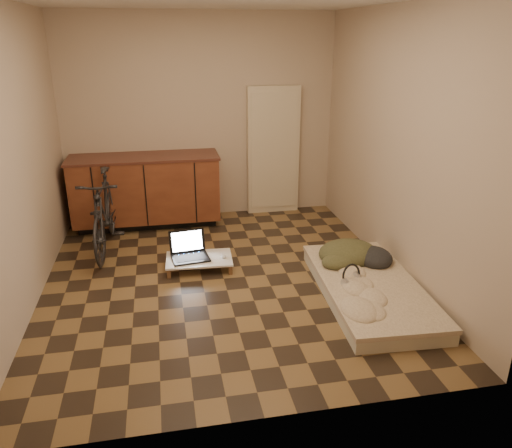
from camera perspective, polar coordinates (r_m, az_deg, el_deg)
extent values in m
cube|color=brown|center=(5.09, -3.72, -6.25)|extent=(3.50, 4.00, 0.00)
cube|color=#BCA791|center=(6.60, -6.33, 11.89)|extent=(3.50, 0.00, 2.60)
cube|color=#BCA791|center=(2.75, 1.17, -0.80)|extent=(3.50, 0.00, 2.60)
cube|color=#BCA791|center=(4.77, -25.59, 6.52)|extent=(0.00, 4.00, 2.60)
cube|color=#BCA791|center=(5.15, 15.83, 8.71)|extent=(0.00, 4.00, 2.60)
cube|color=black|center=(6.64, -12.16, 0.43)|extent=(1.70, 0.48, 0.10)
cube|color=#592819|center=(6.47, -12.45, 3.96)|extent=(1.80, 0.60, 0.78)
cube|color=#4F271D|center=(6.36, -12.74, 7.45)|extent=(1.84, 0.62, 0.03)
cube|color=beige|center=(6.77, 1.98, 8.35)|extent=(0.70, 0.10, 1.70)
imported|color=black|center=(5.83, -16.94, 1.73)|extent=(0.55, 1.56, 0.99)
cube|color=beige|center=(4.86, 12.78, -7.42)|extent=(0.95, 1.83, 0.11)
cube|color=beige|center=(4.82, 12.85, -6.61)|extent=(0.97, 1.85, 0.04)
cube|color=brown|center=(5.15, -9.93, -5.61)|extent=(0.04, 0.04, 0.09)
cube|color=brown|center=(5.50, -9.83, -3.84)|extent=(0.04, 0.04, 0.09)
cube|color=brown|center=(5.16, -2.94, -5.26)|extent=(0.04, 0.04, 0.09)
cube|color=brown|center=(5.50, -3.30, -3.51)|extent=(0.04, 0.04, 0.09)
cube|color=white|center=(5.29, -6.52, -3.98)|extent=(0.71, 0.48, 0.02)
cube|color=black|center=(5.27, -7.48, -3.90)|extent=(0.41, 0.31, 0.02)
cube|color=black|center=(5.37, -7.89, -1.93)|extent=(0.38, 0.12, 0.24)
cube|color=white|center=(5.37, -7.89, -1.93)|extent=(0.33, 0.09, 0.20)
ellipsoid|color=silver|center=(5.27, -3.76, -3.70)|extent=(0.07, 0.10, 0.03)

